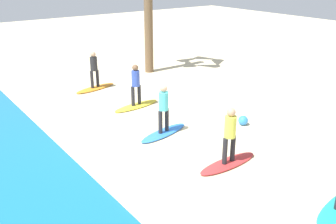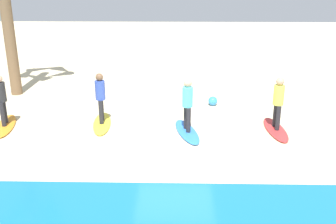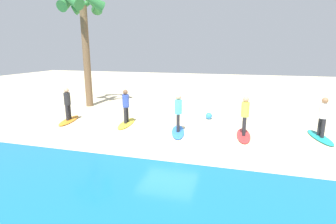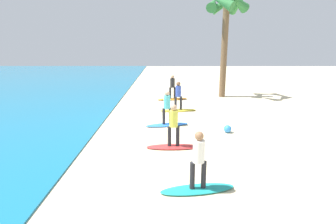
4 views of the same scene
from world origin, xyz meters
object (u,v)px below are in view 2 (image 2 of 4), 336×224
surfer_yellow (100,94)px  surfboard_red (275,129)px  surfboard_blue (187,131)px  beach_ball (213,101)px  surfer_blue (187,101)px  surfboard_orange (5,125)px  surfer_red (278,99)px  surfboard_yellow (102,123)px  surfer_orange (1,96)px

surfer_yellow → surfboard_red: bearing=175.9°
surfboard_blue → beach_ball: (-1.03, -2.73, 0.13)m
surfer_blue → beach_ball: size_ratio=4.71×
surfer_yellow → surfboard_orange: 3.27m
surfer_red → surfboard_yellow: bearing=-4.1°
surfboard_red → surfer_red: (0.00, 0.00, 0.99)m
surfer_yellow → surfer_orange: size_ratio=1.00×
surfer_red → surfer_blue: same height
surfer_yellow → surfboard_orange: surfer_yellow is taller
surfboard_blue → surfer_red: bearing=81.9°
surfboard_red → beach_ball: 3.05m
beach_ball → surfer_yellow: bearing=28.5°
surfer_red → surfboard_orange: 8.76m
surfer_red → beach_ball: 3.17m
surfboard_red → surfboard_blue: size_ratio=1.00×
surfer_red → surfboard_yellow: 5.70m
surfer_yellow → surfer_red: bearing=175.9°
surfboard_blue → surfboard_yellow: size_ratio=1.00×
surfer_red → beach_ball: surfer_red is taller
surfboard_red → surfboard_blue: 2.82m
surfer_orange → surfer_red: bearing=179.2°
surfer_orange → surfer_yellow: bearing=-174.9°
surfboard_yellow → surfer_orange: surfer_orange is taller
surfboard_red → surfboard_orange: bearing=-92.8°
surfboard_red → surfer_yellow: size_ratio=1.28×
surfboard_yellow → surfboard_orange: size_ratio=1.00×
surfboard_blue → surfer_orange: bearing=-106.8°
surfboard_red → surfboard_blue: (2.81, 0.25, 0.00)m
surfer_red → surfboard_blue: size_ratio=0.78×
surfboard_yellow → surfer_orange: 3.27m
surfboard_yellow → beach_ball: (-3.82, -2.07, 0.13)m
surfboard_yellow → surfer_yellow: 0.99m
surfboard_red → surfer_orange: 8.76m
surfer_blue → beach_ball: surfer_blue is taller
surfer_orange → beach_ball: 7.36m
surfer_red → beach_ball: bearing=-54.3°
surfboard_orange → surfer_red: bearing=76.3°
surfboard_yellow → surfboard_blue: bearing=69.9°
surfer_blue → surfboard_yellow: (2.79, -0.65, -0.99)m
surfboard_yellow → surfboard_orange: 3.12m
surfboard_red → surfer_yellow: bearing=-96.1°
surfboard_red → surfer_yellow: surfer_yellow is taller
surfboard_yellow → surfer_orange: size_ratio=1.28×
surfboard_red → surfer_red: 0.99m
surfer_blue → surfer_red: bearing=-174.9°
surfboard_red → surfer_red: bearing=-2.0°
surfer_yellow → surfer_orange: bearing=5.1°
surfboard_red → surfer_blue: (2.81, 0.25, 0.99)m
surfer_red → surfer_orange: same height
surfboard_orange → beach_ball: beach_ball is taller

